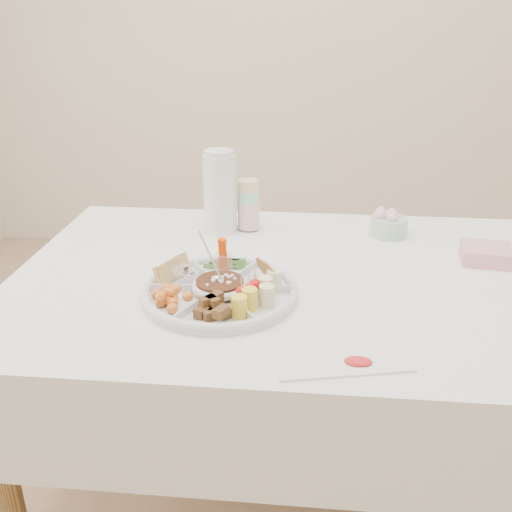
# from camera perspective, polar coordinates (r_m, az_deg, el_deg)

# --- Properties ---
(floor) EXTENTS (4.00, 4.00, 0.00)m
(floor) POSITION_cam_1_polar(r_m,az_deg,el_deg) (1.99, 3.23, -22.05)
(floor) COLOR tan
(floor) RESTS_ON ground
(wall_back) EXTENTS (4.00, 0.02, 2.70)m
(wall_back) POSITION_cam_1_polar(r_m,az_deg,el_deg) (3.39, 5.42, 22.36)
(wall_back) COLOR beige
(wall_back) RESTS_ON ground
(dining_table) EXTENTS (1.52, 1.02, 0.76)m
(dining_table) POSITION_cam_1_polar(r_m,az_deg,el_deg) (1.74, 3.53, -13.28)
(dining_table) COLOR white
(dining_table) RESTS_ON floor
(party_tray) EXTENTS (0.40, 0.40, 0.04)m
(party_tray) POSITION_cam_1_polar(r_m,az_deg,el_deg) (1.42, -3.62, -3.29)
(party_tray) COLOR silver
(party_tray) RESTS_ON dining_table
(bean_dip) EXTENTS (0.13, 0.13, 0.04)m
(bean_dip) POSITION_cam_1_polar(r_m,az_deg,el_deg) (1.41, -3.63, -3.02)
(bean_dip) COLOR black
(bean_dip) RESTS_ON party_tray
(tortillas) EXTENTS (0.10, 0.10, 0.06)m
(tortillas) POSITION_cam_1_polar(r_m,az_deg,el_deg) (1.46, 0.99, -1.45)
(tortillas) COLOR olive
(tortillas) RESTS_ON party_tray
(carrot_cucumber) EXTENTS (0.10, 0.10, 0.09)m
(carrot_cucumber) POSITION_cam_1_polar(r_m,az_deg,el_deg) (1.51, -3.23, 0.34)
(carrot_cucumber) COLOR #EA4700
(carrot_cucumber) RESTS_ON party_tray
(pita_raisins) EXTENTS (0.11, 0.11, 0.06)m
(pita_raisins) POSITION_cam_1_polar(r_m,az_deg,el_deg) (1.48, -7.77, -1.32)
(pita_raisins) COLOR tan
(pita_raisins) RESTS_ON party_tray
(cherries) EXTENTS (0.12, 0.12, 0.05)m
(cherries) POSITION_cam_1_polar(r_m,az_deg,el_deg) (1.37, -8.59, -3.93)
(cherries) COLOR orange
(cherries) RESTS_ON party_tray
(granola_chunks) EXTENTS (0.11, 0.11, 0.04)m
(granola_chunks) POSITION_cam_1_polar(r_m,az_deg,el_deg) (1.29, -4.14, -5.36)
(granola_chunks) COLOR #4E2F17
(granola_chunks) RESTS_ON party_tray
(banana_tomato) EXTENTS (0.13, 0.13, 0.10)m
(banana_tomato) POSITION_cam_1_polar(r_m,az_deg,el_deg) (1.33, 0.92, -3.23)
(banana_tomato) COLOR #F8EB6B
(banana_tomato) RESTS_ON party_tray
(cup_stack) EXTENTS (0.09, 0.09, 0.19)m
(cup_stack) POSITION_cam_1_polar(r_m,az_deg,el_deg) (1.82, -0.73, 5.56)
(cup_stack) COLOR #B5C3B1
(cup_stack) RESTS_ON dining_table
(thermos) EXTENTS (0.12, 0.12, 0.27)m
(thermos) POSITION_cam_1_polar(r_m,az_deg,el_deg) (1.80, -3.64, 6.52)
(thermos) COLOR white
(thermos) RESTS_ON dining_table
(flower_bowl) EXTENTS (0.14, 0.14, 0.09)m
(flower_bowl) POSITION_cam_1_polar(r_m,az_deg,el_deg) (1.84, 13.17, 3.33)
(flower_bowl) COLOR silver
(flower_bowl) RESTS_ON dining_table
(napkin_stack) EXTENTS (0.15, 0.13, 0.05)m
(napkin_stack) POSITION_cam_1_polar(r_m,az_deg,el_deg) (1.73, 22.06, 0.17)
(napkin_stack) COLOR pink
(napkin_stack) RESTS_ON dining_table
(placemat) EXTENTS (0.29, 0.15, 0.01)m
(placemat) POSITION_cam_1_polar(r_m,az_deg,el_deg) (1.18, 8.69, -10.53)
(placemat) COLOR white
(placemat) RESTS_ON dining_table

